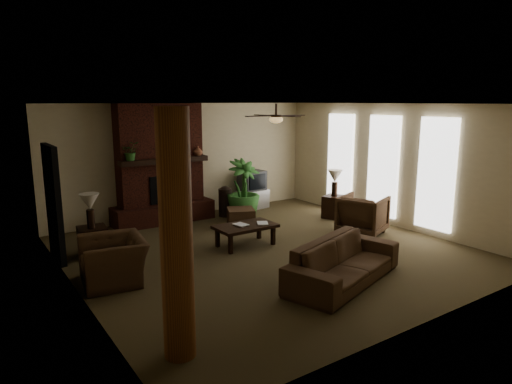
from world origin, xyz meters
TOP-DOWN VIEW (x-y plane):
  - room_shell at (0.00, 0.00)m, footprint 7.00×7.00m
  - fireplace at (-0.80, 3.22)m, footprint 2.40×0.70m
  - windows at (3.45, 0.20)m, footprint 0.08×3.65m
  - log_column at (-2.95, -2.40)m, footprint 0.36×0.36m
  - doorway at (-3.44, 1.80)m, footprint 0.10×1.00m
  - ceiling_fan at (0.40, 0.30)m, footprint 1.35×1.35m
  - sofa at (0.12, -1.91)m, footprint 2.42×1.34m
  - armchair_left at (-2.91, 0.17)m, footprint 0.86×1.19m
  - armchair_right at (2.38, -0.21)m, footprint 1.13×1.16m
  - coffee_table at (-0.17, 0.52)m, footprint 1.20×0.70m
  - ottoman at (0.56, 1.85)m, footprint 0.80×0.80m
  - tv_stand at (1.73, 3.14)m, footprint 0.91×0.61m
  - tv at (1.74, 3.14)m, footprint 0.68×0.56m
  - floor_vase at (0.71, 2.81)m, footprint 0.34×0.34m
  - floor_plant at (0.97, 2.39)m, footprint 0.99×1.55m
  - side_table_left at (-2.85, 1.64)m, footprint 0.55×0.55m
  - lamp_left at (-2.87, 1.58)m, footprint 0.41×0.41m
  - side_table_right at (2.87, 1.15)m, footprint 0.65×0.65m
  - lamp_right at (2.86, 1.16)m, footprint 0.36×0.36m
  - mantel_plant at (-1.59, 2.95)m, footprint 0.44×0.47m
  - mantel_vase at (0.05, 2.95)m, footprint 0.24×0.25m
  - book_a at (-0.37, 0.53)m, footprint 0.22×0.06m
  - book_b at (0.07, 0.46)m, footprint 0.20×0.12m

SIDE VIEW (x-z plane):
  - ottoman at x=0.56m, z-range 0.00..0.40m
  - tv_stand at x=1.73m, z-range 0.00..0.50m
  - side_table_left at x=-2.85m, z-range 0.00..0.55m
  - side_table_right at x=2.87m, z-range 0.00..0.55m
  - coffee_table at x=-0.17m, z-range 0.16..0.59m
  - floor_plant at x=0.97m, z-range 0.00..0.82m
  - floor_vase at x=0.71m, z-range 0.05..0.82m
  - sofa at x=0.12m, z-range 0.00..0.91m
  - armchair_right at x=2.38m, z-range 0.00..0.94m
  - armchair_left at x=-2.91m, z-range 0.00..0.96m
  - book_a at x=-0.37m, z-range 0.43..0.72m
  - book_b at x=0.07m, z-range 0.43..0.72m
  - tv at x=1.74m, z-range 0.50..1.02m
  - lamp_left at x=-2.87m, z-range 0.68..1.33m
  - lamp_right at x=2.86m, z-range 0.68..1.33m
  - doorway at x=-3.44m, z-range 0.00..2.10m
  - fireplace at x=-0.80m, z-range -0.24..2.56m
  - windows at x=3.45m, z-range 0.17..2.53m
  - log_column at x=-2.95m, z-range 0.00..2.80m
  - room_shell at x=0.00m, z-range -2.10..4.90m
  - mantel_vase at x=0.05m, z-range 1.56..1.78m
  - mantel_plant at x=-1.59m, z-range 1.56..1.89m
  - ceiling_fan at x=0.40m, z-range 2.34..2.72m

